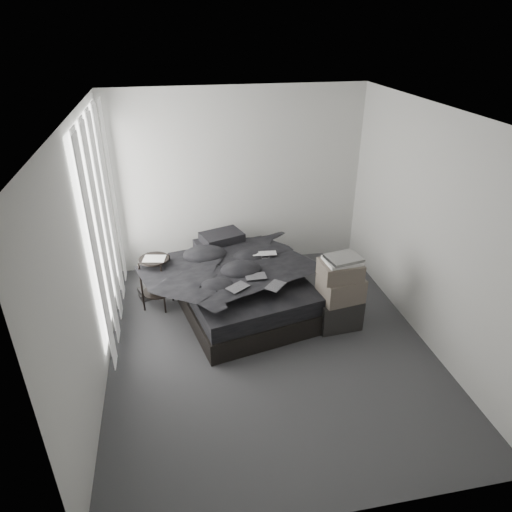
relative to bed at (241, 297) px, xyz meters
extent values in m
cube|color=#353538|center=(0.19, -0.86, -0.13)|extent=(3.60, 4.20, 0.01)
cube|color=white|center=(0.19, -0.86, 2.47)|extent=(3.60, 4.20, 0.01)
cube|color=beige|center=(0.19, 1.24, 1.17)|extent=(3.60, 0.01, 2.60)
cube|color=beige|center=(0.19, -2.96, 1.17)|extent=(3.60, 0.01, 2.60)
cube|color=beige|center=(-1.61, -0.86, 1.17)|extent=(0.01, 4.20, 2.60)
cube|color=beige|center=(1.99, -0.86, 1.17)|extent=(0.01, 4.20, 2.60)
cube|color=white|center=(-1.59, 0.04, 1.22)|extent=(0.02, 2.00, 2.30)
cube|color=white|center=(-1.54, 0.04, 1.15)|extent=(0.06, 2.12, 2.48)
cube|color=black|center=(0.00, 0.00, 0.00)|extent=(1.87, 2.23, 0.27)
cube|color=black|center=(0.00, 0.00, 0.24)|extent=(1.80, 2.16, 0.21)
imported|color=black|center=(0.01, -0.05, 0.46)|extent=(1.77, 1.94, 0.23)
cube|color=black|center=(-0.21, 0.73, 0.41)|extent=(0.66, 0.52, 0.13)
cube|color=black|center=(-0.14, 0.73, 0.54)|extent=(0.64, 0.53, 0.12)
imported|color=silver|center=(0.34, 0.12, 0.58)|extent=(0.33, 0.23, 0.02)
cube|color=black|center=(-0.12, -0.56, 0.57)|extent=(0.29, 0.27, 0.01)
cube|color=black|center=(0.13, -0.36, 0.58)|extent=(0.25, 0.16, 0.01)
cube|color=black|center=(0.31, -0.61, 0.58)|extent=(0.29, 0.29, 0.01)
cylinder|color=black|center=(-1.06, 0.21, 0.21)|extent=(0.49, 0.49, 0.69)
cube|color=white|center=(-1.05, 0.20, 0.57)|extent=(0.30, 0.25, 0.01)
cube|color=black|center=(-1.25, 0.42, -0.07)|extent=(0.18, 0.22, 0.13)
cube|color=black|center=(1.09, -0.64, 0.06)|extent=(0.55, 0.45, 0.38)
cube|color=#5A5047|center=(1.10, -0.65, 0.40)|extent=(0.54, 0.45, 0.29)
cube|color=#5A5047|center=(1.08, -0.64, 0.64)|extent=(0.47, 0.39, 0.20)
cube|color=silver|center=(1.09, -0.64, 0.76)|extent=(0.42, 0.35, 0.04)
cube|color=silver|center=(1.10, -0.65, 0.80)|extent=(0.43, 0.37, 0.04)
camera|label=1|loc=(-0.76, -4.97, 3.25)|focal=32.00mm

